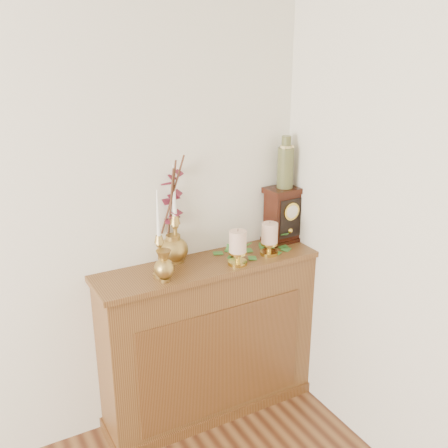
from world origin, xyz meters
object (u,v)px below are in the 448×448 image
candlestick_left (159,249)px  mantel_clock (284,215)px  ginger_jar (172,213)px  candlestick_center (175,231)px  ceramic_vase (285,165)px  bud_vase (164,266)px

candlestick_left → mantel_clock: (0.81, 0.11, 0.01)m
ginger_jar → candlestick_center: bearing=-90.6°
candlestick_left → ginger_jar: 0.25m
ceramic_vase → mantel_clock: bearing=-86.5°
candlestick_center → mantel_clock: bearing=-2.2°
bud_vase → mantel_clock: (0.82, 0.17, 0.08)m
candlestick_left → bud_vase: candlestick_left is taller
mantel_clock → candlestick_center: bearing=174.4°
bud_vase → ceramic_vase: (0.82, 0.17, 0.37)m
candlestick_left → bud_vase: (-0.00, -0.06, -0.07)m
candlestick_center → mantel_clock: 0.67m
mantel_clock → ceramic_vase: size_ratio=1.10×
candlestick_left → mantel_clock: size_ratio=1.39×
ginger_jar → mantel_clock: ginger_jar is taller
bud_vase → ginger_jar: size_ratio=0.28×
bud_vase → mantel_clock: size_ratio=0.50×
ginger_jar → ceramic_vase: (0.67, -0.05, 0.19)m
candlestick_left → ginger_jar: bearing=49.1°
candlestick_center → bud_vase: candlestick_center is taller
ceramic_vase → ginger_jar: bearing=175.3°
candlestick_center → ceramic_vase: bearing=-1.9°
candlestick_left → candlestick_center: bearing=42.9°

